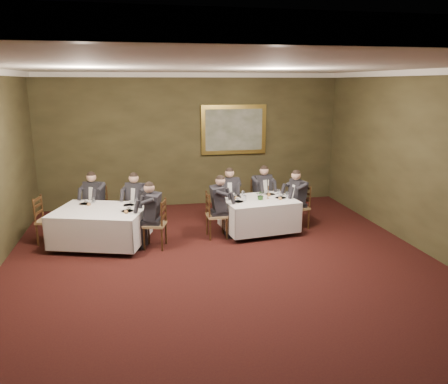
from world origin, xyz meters
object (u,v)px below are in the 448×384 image
object	(u,v)px
chair_sec_endleft	(49,230)
painting	(234,130)
chair_sec_backright	(138,219)
table_main	(259,213)
chair_main_endleft	(216,224)
diner_main_backright	(262,200)
chair_sec_endright	(156,234)
diner_main_endright	(298,206)
diner_sec_backright	(137,209)
chair_sec_backleft	(97,218)
chair_main_backleft	(229,212)
chair_main_endright	(298,216)
diner_sec_endright	(155,223)
diner_sec_backleft	(96,208)
chair_main_backright	(261,209)
diner_main_endleft	(217,214)
centerpiece	(261,195)
table_second	(101,224)
diner_main_backleft	(229,203)
candlestick	(268,191)

from	to	relation	value
chair_sec_endleft	painting	size ratio (longest dim) A/B	0.57
chair_sec_backright	table_main	bearing A→B (deg)	-162.28
table_main	chair_main_endleft	xyz separation A→B (m)	(-0.98, -0.12, -0.17)
table_main	diner_main_backright	xyz separation A→B (m)	(0.31, 0.83, 0.06)
chair_sec_backright	chair_sec_endright	world-z (taller)	same
diner_main_endright	diner_sec_backright	xyz separation A→B (m)	(-3.60, 0.46, 0.00)
chair_sec_backleft	chair_main_backleft	bearing A→B (deg)	-155.38
diner_main_backright	chair_main_endright	size ratio (longest dim) A/B	1.35
chair_sec_backright	chair_sec_endright	bearing A→B (deg)	138.13
diner_main_backright	chair_sec_endright	xyz separation A→B (m)	(-2.60, -1.31, -0.23)
diner_main_backright	diner_sec_endright	world-z (taller)	same
diner_sec_backleft	chair_sec_endleft	size ratio (longest dim) A/B	1.35
chair_main_backright	diner_main_endleft	size ratio (longest dim) A/B	0.74
centerpiece	painting	size ratio (longest dim) A/B	0.13
table_second	diner_sec_endright	size ratio (longest dim) A/B	1.57
chair_main_backleft	chair_main_endright	bearing A→B (deg)	163.86
chair_main_endleft	chair_sec_backleft	xyz separation A→B (m)	(-2.57, 1.00, 0.00)
chair_sec_endright	chair_sec_endleft	bearing A→B (deg)	88.52
chair_sec_backleft	chair_main_endright	bearing A→B (deg)	-162.18
diner_main_endleft	chair_sec_backleft	size ratio (longest dim) A/B	1.35
diner_main_endright	diner_main_backleft	bearing A→B (deg)	56.52
diner_sec_backright	painting	xyz separation A→B (m)	(2.63, 1.99, 1.51)
candlestick	centerpiece	bearing A→B (deg)	-158.95
chair_main_backleft	diner_sec_backright	distance (m)	2.14
chair_sec_endright	centerpiece	world-z (taller)	chair_sec_endright
table_second	chair_main_endleft	distance (m)	2.40
chair_sec_endright	painting	size ratio (longest dim) A/B	0.57
diner_sec_endright	candlestick	xyz separation A→B (m)	(2.51, 0.49, 0.41)
chair_sec_backright	centerpiece	distance (m)	2.80
chair_main_endright	chair_sec_endright	distance (m)	3.32
diner_sec_backleft	chair_main_endleft	bearing A→B (deg)	-173.81
diner_main_endleft	chair_sec_backright	distance (m)	1.83
chair_main_backleft	chair_sec_backleft	distance (m)	3.04
chair_main_endright	chair_sec_backright	world-z (taller)	same
diner_sec_endright	table_second	bearing A→B (deg)	88.48
table_second	chair_main_backright	distance (m)	3.81
centerpiece	diner_main_endright	bearing A→B (deg)	10.99
painting	diner_main_endright	bearing A→B (deg)	-68.51
diner_main_endleft	candlestick	xyz separation A→B (m)	(1.18, 0.14, 0.41)
chair_main_backleft	centerpiece	size ratio (longest dim) A/B	4.31
diner_main_backleft	chair_main_backleft	bearing A→B (deg)	-90.00
diner_main_endright	diner_sec_backright	world-z (taller)	same
chair_sec_backleft	diner_sec_backleft	world-z (taller)	diner_sec_backleft
table_main	chair_main_backright	world-z (taller)	chair_main_backright
diner_sec_endright	chair_sec_backleft	bearing A→B (deg)	58.60
table_main	centerpiece	xyz separation A→B (m)	(0.03, -0.06, 0.43)
chair_main_backright	chair_sec_backleft	xyz separation A→B (m)	(-3.85, 0.03, 0.00)
table_second	diner_sec_backleft	world-z (taller)	diner_sec_backleft
chair_main_backright	diner_main_backright	bearing A→B (deg)	90.00
chair_sec_endleft	centerpiece	size ratio (longest dim) A/B	4.31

